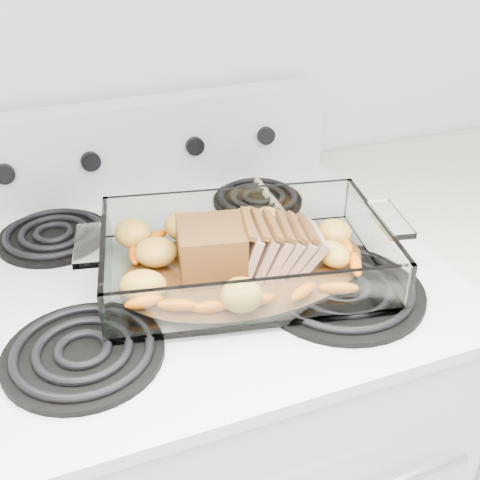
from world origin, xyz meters
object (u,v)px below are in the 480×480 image
object	(u,v)px
electric_range	(197,453)
counter_right	(466,373)
baking_dish	(245,261)
pork_roast	(237,249)

from	to	relation	value
electric_range	counter_right	bearing A→B (deg)	-0.10
electric_range	counter_right	xyz separation A→B (m)	(0.66, -0.00, -0.02)
baking_dish	pork_roast	xyz separation A→B (m)	(-0.01, -0.00, 0.02)
electric_range	pork_roast	distance (m)	0.52
baking_dish	pork_roast	size ratio (longest dim) A/B	1.90
electric_range	counter_right	distance (m)	0.67
pork_roast	baking_dish	bearing A→B (deg)	-6.09
counter_right	baking_dish	bearing A→B (deg)	-173.37
electric_range	pork_roast	size ratio (longest dim) A/B	5.03
counter_right	baking_dish	xyz separation A→B (m)	(-0.59, -0.07, 0.50)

